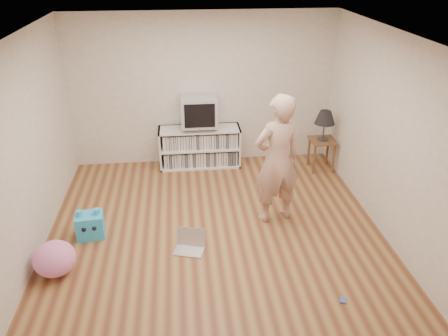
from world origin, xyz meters
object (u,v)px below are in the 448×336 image
Objects in this scene: dvd_deck at (199,126)px; plush_pink at (54,259)px; laptop at (190,244)px; person at (277,160)px; media_unit at (200,147)px; side_table at (322,147)px; plush_blue at (90,225)px; crt_tv at (199,111)px; table_lamp at (325,118)px.

dvd_deck is 3.33m from plush_pink.
laptop is 1.63m from plush_pink.
media_unit is at bearing -77.78° from person.
side_table reaches higher than plush_blue.
side_table is at bearing -10.02° from crt_tv.
person is (-1.13, -1.46, 0.51)m from side_table.
laptop is at bearing 10.28° from person.
plush_pink is (-2.81, -0.88, -0.72)m from person.
plush_pink is at bearing -149.26° from table_lamp.
table_lamp reaches higher than dvd_deck.
laptop is 1.38m from plush_blue.
table_lamp is at bearing 57.24° from laptop.
crt_tv reaches higher than side_table.
dvd_deck reaches higher than laptop.
side_table is 1.12× the size of plush_pink.
crt_tv is (0.00, -0.02, 0.67)m from media_unit.
person is (0.95, -1.83, 0.19)m from dvd_deck.
person is at bearing 17.40° from plush_pink.
laptop is (-2.34, -2.04, -0.35)m from side_table.
dvd_deck is 1.10× the size of plush_blue.
laptop is (-0.27, -2.42, -0.28)m from media_unit.
side_table reaches higher than plush_pink.
media_unit is 0.39m from dvd_deck.
dvd_deck is at bearing 90.00° from crt_tv.
crt_tv is at bearing 55.46° from plush_pink.
side_table is 3.12m from laptop.
person is at bearing -127.60° from table_lamp.
media_unit is 3.31m from plush_pink.
table_lamp is at bearing -10.02° from crt_tv.
dvd_deck is 1.03× the size of laptop.
crt_tv is at bearing 99.89° from laptop.
table_lamp is 1.18× the size of laptop.
crt_tv is 2.06m from person.
crt_tv is (-0.00, -0.00, 0.29)m from dvd_deck.
crt_tv reaches higher than media_unit.
dvd_deck is at bearing 45.88° from plush_blue.
crt_tv reaches higher than plush_blue.
dvd_deck is (0.00, -0.02, 0.39)m from media_unit.
table_lamp is 1.26× the size of plush_blue.
crt_tv is at bearing -77.53° from person.
plush_blue is 0.84× the size of plush_pink.
person is 2.64m from plush_blue.
crt_tv is at bearing 45.83° from plush_blue.
side_table reaches higher than laptop.
media_unit reaches higher than side_table.
crt_tv is 1.37× the size of laptop.
plush_pink is (-1.87, -2.71, -0.53)m from dvd_deck.
plush_blue is at bearing -156.02° from side_table.
person is (0.95, -1.85, 0.57)m from media_unit.
side_table is at bearing 57.24° from laptop.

